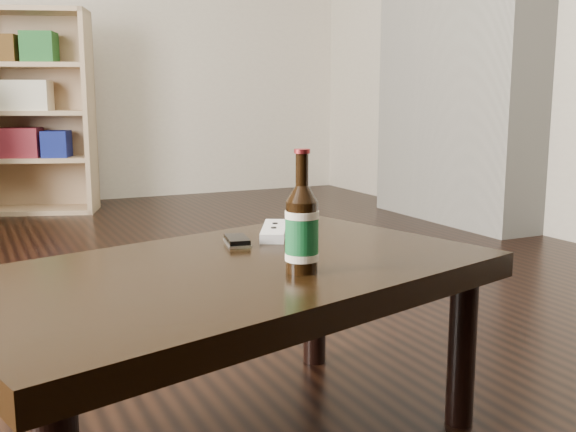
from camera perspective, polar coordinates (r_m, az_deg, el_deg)
name	(u,v)px	position (r m, az deg, el deg)	size (l,w,h in m)	color
floor	(103,342)	(2.21, -15.41, -10.28)	(5.00, 6.00, 0.01)	black
wall_back	(7,7)	(5.11, -22.69, 16.02)	(5.00, 0.02, 2.70)	beige
bookshelf	(36,109)	(4.72, -20.57, 8.52)	(0.77, 0.54, 1.30)	tan
coffee_table	(230,291)	(1.40, -4.92, -6.35)	(1.22, 0.90, 0.41)	black
beer_bottle	(302,230)	(1.31, 1.18, -1.15)	(0.08, 0.08, 0.24)	black
phone	(237,241)	(1.58, -4.34, -2.11)	(0.07, 0.11, 0.02)	silver
remote	(274,231)	(1.68, -1.17, -1.27)	(0.15, 0.21, 0.03)	white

